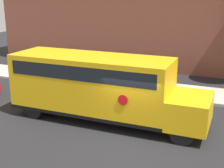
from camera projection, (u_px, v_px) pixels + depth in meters
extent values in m
plane|color=black|center=(132.00, 134.00, 13.57)|extent=(60.00, 60.00, 0.00)
cube|color=#B2ADA3|center=(166.00, 90.00, 19.30)|extent=(44.00, 3.00, 0.15)
cube|color=brown|center=(189.00, 5.00, 23.66)|extent=(32.00, 4.00, 9.92)
cube|color=yellow|center=(91.00, 83.00, 14.78)|extent=(7.60, 2.50, 2.64)
cube|color=yellow|center=(190.00, 111.00, 13.26)|extent=(1.72, 2.50, 1.28)
cube|color=black|center=(92.00, 108.00, 15.14)|extent=(7.60, 2.54, 0.16)
cube|color=black|center=(91.00, 68.00, 14.56)|extent=(6.99, 2.53, 0.64)
cylinder|color=red|center=(123.00, 100.00, 12.91)|extent=(0.44, 0.02, 0.44)
cylinder|color=black|center=(191.00, 114.00, 14.41)|extent=(1.00, 0.30, 1.00)
cylinder|color=black|center=(182.00, 133.00, 12.50)|extent=(1.00, 0.30, 1.00)
cylinder|color=black|center=(58.00, 95.00, 17.06)|extent=(1.00, 0.30, 1.00)
cylinder|color=black|center=(34.00, 108.00, 15.15)|extent=(1.00, 0.30, 1.00)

